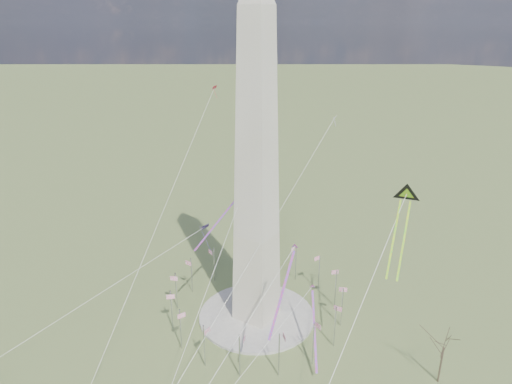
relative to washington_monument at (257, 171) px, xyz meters
The scene contains 12 objects.
ground 47.95m from the washington_monument, ahead, with size 2000.00×2000.00×0.00m, color #545A2D.
plaza 47.55m from the washington_monument, ahead, with size 36.00×36.00×0.80m, color #ABA69C.
washington_monument is the anchor object (origin of this frame).
flagpole_ring 40.68m from the washington_monument, 169.63° to the right, with size 54.40×54.40×13.00m.
tree_near 65.43m from the washington_monument, ahead, with size 9.07×9.07×15.88m.
kite_delta_black 40.03m from the washington_monument, 10.85° to the left, with size 8.80×21.54×17.58m.
kite_diamond_purple 32.22m from the washington_monument, behind, with size 2.73×3.66×10.69m.
kite_streamer_left 32.57m from the washington_monument, 42.60° to the right, with size 5.73×20.48×14.23m.
kite_streamer_mid 13.54m from the washington_monument, 146.50° to the right, with size 4.76×21.13×14.57m.
kite_streamer_right 43.16m from the washington_monument, ahead, with size 11.52×18.44×14.19m.
kite_small_red 49.48m from the washington_monument, 141.00° to the left, with size 1.52×2.24×4.72m.
kite_small_white 41.29m from the washington_monument, 81.84° to the left, with size 1.02×1.61×3.91m.
Camera 1 is at (64.22, -101.93, 86.75)m, focal length 32.00 mm.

